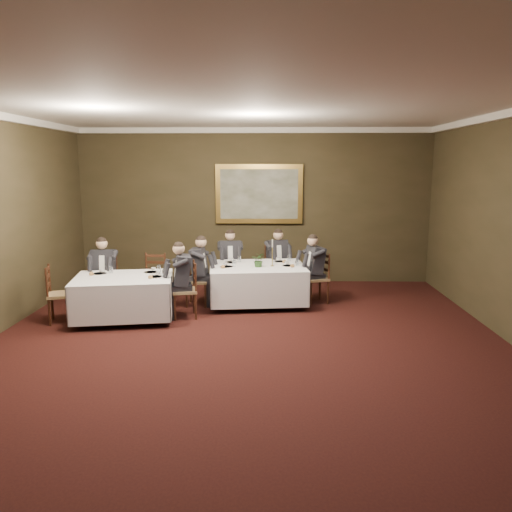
{
  "coord_description": "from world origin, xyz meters",
  "views": [
    {
      "loc": [
        0.31,
        -6.42,
        2.66
      ],
      "look_at": [
        0.11,
        1.92,
        1.15
      ],
      "focal_mm": 35.0,
      "sensor_mm": 36.0,
      "label": 1
    }
  ],
  "objects_px": {
    "centerpiece": "(259,260)",
    "candlestick": "(272,256)",
    "table_second": "(124,295)",
    "diner_main_endright": "(316,277)",
    "chair_main_endleft": "(197,291)",
    "chair_sec_backright": "(154,291)",
    "chair_main_backleft": "(230,279)",
    "painting": "(259,194)",
    "diner_sec_endright": "(184,289)",
    "chair_sec_endleft": "(61,306)",
    "chair_main_backright": "(276,278)",
    "chair_sec_backleft": "(106,292)",
    "diner_main_backright": "(277,268)",
    "diner_sec_backleft": "(105,281)",
    "chair_sec_endright": "(185,301)",
    "diner_main_endleft": "(198,279)",
    "diner_main_backleft": "(230,269)",
    "table_main": "(257,281)"
  },
  "relations": [
    {
      "from": "table_second",
      "to": "chair_sec_backleft",
      "type": "relative_size",
      "value": 1.86
    },
    {
      "from": "table_second",
      "to": "chair_sec_backleft",
      "type": "bearing_deg",
      "value": 126.78
    },
    {
      "from": "diner_main_endright",
      "to": "centerpiece",
      "type": "xyz_separation_m",
      "value": [
        -1.11,
        -0.25,
        0.39
      ]
    },
    {
      "from": "chair_sec_endright",
      "to": "diner_sec_endright",
      "type": "bearing_deg",
      "value": 90.0
    },
    {
      "from": "centerpiece",
      "to": "candlestick",
      "type": "relative_size",
      "value": 0.53
    },
    {
      "from": "table_second",
      "to": "diner_sec_endright",
      "type": "height_order",
      "value": "diner_sec_endright"
    },
    {
      "from": "chair_sec_endright",
      "to": "chair_sec_endleft",
      "type": "relative_size",
      "value": 1.0
    },
    {
      "from": "chair_main_backright",
      "to": "chair_sec_endleft",
      "type": "distance_m",
      "value": 4.35
    },
    {
      "from": "diner_main_backleft",
      "to": "diner_sec_endright",
      "type": "height_order",
      "value": "same"
    },
    {
      "from": "centerpiece",
      "to": "diner_main_endleft",
      "type": "bearing_deg",
      "value": 179.69
    },
    {
      "from": "diner_main_backright",
      "to": "chair_main_endleft",
      "type": "distance_m",
      "value": 1.92
    },
    {
      "from": "chair_sec_endright",
      "to": "centerpiece",
      "type": "bearing_deg",
      "value": -72.48
    },
    {
      "from": "diner_main_backleft",
      "to": "diner_sec_endright",
      "type": "bearing_deg",
      "value": 63.06
    },
    {
      "from": "table_main",
      "to": "diner_main_endleft",
      "type": "xyz_separation_m",
      "value": [
        -1.15,
        -0.12,
        0.06
      ]
    },
    {
      "from": "table_main",
      "to": "centerpiece",
      "type": "distance_m",
      "value": 0.48
    },
    {
      "from": "chair_main_backright",
      "to": "diner_main_endleft",
      "type": "bearing_deg",
      "value": 16.26
    },
    {
      "from": "chair_main_endleft",
      "to": "candlestick",
      "type": "xyz_separation_m",
      "value": [
        1.45,
        0.09,
        0.68
      ]
    },
    {
      "from": "table_second",
      "to": "diner_main_endright",
      "type": "relative_size",
      "value": 1.38
    },
    {
      "from": "chair_main_backright",
      "to": "chair_sec_endleft",
      "type": "xyz_separation_m",
      "value": [
        -3.74,
        -2.22,
        0.0
      ]
    },
    {
      "from": "table_second",
      "to": "diner_sec_endright",
      "type": "bearing_deg",
      "value": 9.25
    },
    {
      "from": "chair_sec_endright",
      "to": "chair_sec_endleft",
      "type": "bearing_deg",
      "value": 86.55
    },
    {
      "from": "chair_sec_endright",
      "to": "painting",
      "type": "relative_size",
      "value": 0.51
    },
    {
      "from": "centerpiece",
      "to": "chair_main_backleft",
      "type": "bearing_deg",
      "value": 121.68
    },
    {
      "from": "chair_sec_backleft",
      "to": "diner_sec_endright",
      "type": "relative_size",
      "value": 0.74
    },
    {
      "from": "diner_main_endleft",
      "to": "centerpiece",
      "type": "xyz_separation_m",
      "value": [
        1.18,
        -0.01,
        0.39
      ]
    },
    {
      "from": "diner_main_backleft",
      "to": "centerpiece",
      "type": "bearing_deg",
      "value": 116.17
    },
    {
      "from": "diner_main_endright",
      "to": "candlestick",
      "type": "distance_m",
      "value": 0.98
    },
    {
      "from": "diner_main_backright",
      "to": "painting",
      "type": "xyz_separation_m",
      "value": [
        -0.39,
        0.94,
        1.52
      ]
    },
    {
      "from": "diner_main_backleft",
      "to": "painting",
      "type": "height_order",
      "value": "painting"
    },
    {
      "from": "diner_sec_endright",
      "to": "chair_sec_endleft",
      "type": "height_order",
      "value": "diner_sec_endright"
    },
    {
      "from": "table_second",
      "to": "chair_main_endleft",
      "type": "height_order",
      "value": "chair_main_endleft"
    },
    {
      "from": "diner_main_endright",
      "to": "chair_sec_backright",
      "type": "xyz_separation_m",
      "value": [
        -3.15,
        -0.26,
        -0.23
      ]
    },
    {
      "from": "diner_sec_endright",
      "to": "chair_sec_backright",
      "type": "bearing_deg",
      "value": 31.22
    },
    {
      "from": "diner_main_endleft",
      "to": "centerpiece",
      "type": "height_order",
      "value": "diner_main_endleft"
    },
    {
      "from": "chair_sec_backright",
      "to": "diner_sec_endright",
      "type": "xyz_separation_m",
      "value": [
        0.73,
        -0.75,
        0.23
      ]
    },
    {
      "from": "chair_main_backright",
      "to": "diner_main_backright",
      "type": "height_order",
      "value": "diner_main_backright"
    },
    {
      "from": "chair_sec_backleft",
      "to": "diner_sec_backleft",
      "type": "xyz_separation_m",
      "value": [
        0.0,
        -0.01,
        0.23
      ]
    },
    {
      "from": "chair_main_backleft",
      "to": "painting",
      "type": "bearing_deg",
      "value": -125.61
    },
    {
      "from": "diner_sec_backleft",
      "to": "chair_sec_endright",
      "type": "relative_size",
      "value": 1.35
    },
    {
      "from": "chair_main_backleft",
      "to": "chair_sec_backright",
      "type": "relative_size",
      "value": 1.0
    },
    {
      "from": "table_second",
      "to": "diner_main_backright",
      "type": "bearing_deg",
      "value": 37.04
    },
    {
      "from": "table_main",
      "to": "candlestick",
      "type": "height_order",
      "value": "candlestick"
    },
    {
      "from": "chair_main_backright",
      "to": "chair_sec_backright",
      "type": "height_order",
      "value": "same"
    },
    {
      "from": "diner_main_endleft",
      "to": "chair_sec_endright",
      "type": "relative_size",
      "value": 1.35
    },
    {
      "from": "painting",
      "to": "diner_main_backright",
      "type": "bearing_deg",
      "value": -67.31
    },
    {
      "from": "chair_sec_backleft",
      "to": "diner_sec_endright",
      "type": "height_order",
      "value": "diner_sec_endright"
    },
    {
      "from": "diner_sec_backleft",
      "to": "table_second",
      "type": "bearing_deg",
      "value": 122.58
    },
    {
      "from": "chair_sec_endleft",
      "to": "painting",
      "type": "distance_m",
      "value": 4.92
    },
    {
      "from": "centerpiece",
      "to": "candlestick",
      "type": "xyz_separation_m",
      "value": [
        0.25,
        0.09,
        0.05
      ]
    },
    {
      "from": "diner_main_backleft",
      "to": "diner_sec_endright",
      "type": "xyz_separation_m",
      "value": [
        -0.68,
        -1.77,
        0.0
      ]
    }
  ]
}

